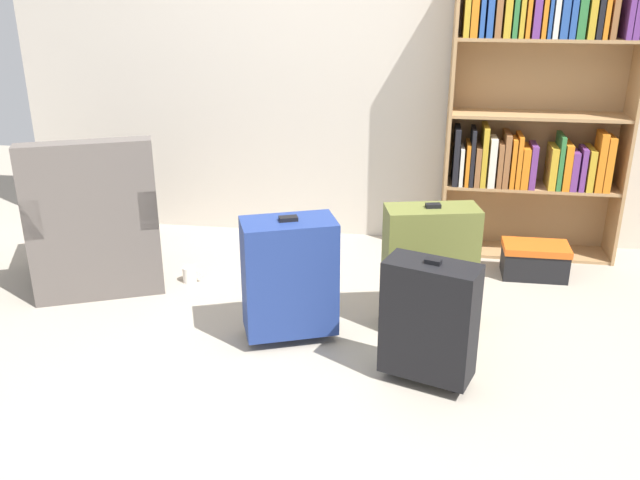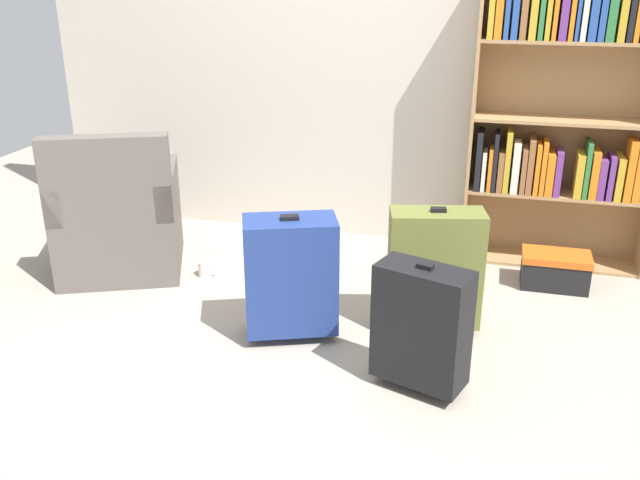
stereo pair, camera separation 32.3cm
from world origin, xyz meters
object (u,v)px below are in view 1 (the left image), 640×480
object	(u,v)px
armchair	(98,230)
suitcase_navy_blue	(289,276)
mug	(190,274)
suitcase_olive	(429,263)
bookshelf	(537,103)
storage_box	(535,259)
suitcase_black	(429,320)

from	to	relation	value
armchair	suitcase_navy_blue	bearing A→B (deg)	-22.96
mug	suitcase_navy_blue	xyz separation A→B (m)	(0.71, -0.56, 0.29)
suitcase_navy_blue	armchair	bearing A→B (deg)	157.04
suitcase_olive	bookshelf	bearing A→B (deg)	60.62
armchair	suitcase_olive	distance (m)	1.95
bookshelf	suitcase_navy_blue	xyz separation A→B (m)	(-1.29, -1.33, -0.64)
bookshelf	storage_box	world-z (taller)	bookshelf
mug	suitcase_black	distance (m)	1.66
bookshelf	suitcase_olive	distance (m)	1.40
mug	storage_box	distance (m)	2.07
mug	suitcase_olive	world-z (taller)	suitcase_olive
bookshelf	suitcase_olive	world-z (taller)	bookshelf
suitcase_olive	suitcase_navy_blue	distance (m)	0.72
suitcase_olive	suitcase_black	size ratio (longest dim) A/B	1.10
storage_box	suitcase_olive	bearing A→B (deg)	-132.55
armchair	suitcase_olive	bearing A→B (deg)	-8.39
suitcase_navy_blue	bookshelf	bearing A→B (deg)	45.88
armchair	suitcase_navy_blue	world-z (taller)	armchair
suitcase_navy_blue	suitcase_olive	bearing A→B (deg)	19.77
storage_box	suitcase_navy_blue	xyz separation A→B (m)	(-1.32, -0.94, 0.23)
suitcase_olive	mug	bearing A→B (deg)	167.10
suitcase_olive	suitcase_black	bearing A→B (deg)	-89.95
storage_box	suitcase_black	world-z (taller)	suitcase_black
storage_box	suitcase_olive	size ratio (longest dim) A/B	0.58
armchair	suitcase_black	size ratio (longest dim) A/B	1.52
armchair	suitcase_black	distance (m)	2.10
mug	suitcase_black	xyz separation A→B (m)	(1.39, -0.87, 0.27)
armchair	suitcase_black	bearing A→B (deg)	-23.39
mug	suitcase_navy_blue	world-z (taller)	suitcase_navy_blue
bookshelf	storage_box	xyz separation A→B (m)	(0.03, -0.39, -0.87)
mug	suitcase_olive	xyz separation A→B (m)	(1.39, -0.32, 0.30)
armchair	mug	bearing A→B (deg)	3.75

